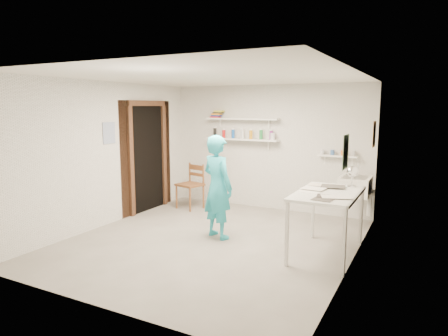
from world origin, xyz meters
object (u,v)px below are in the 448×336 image
at_px(work_table, 327,224).
at_px(belfast_sink, 355,186).
at_px(wall_clock, 219,168).
at_px(desk_lamp, 352,171).
at_px(man, 218,187).
at_px(wooden_chair, 190,185).

bearing_deg(work_table, belfast_sink, 85.73).
height_order(wall_clock, work_table, wall_clock).
relative_size(wall_clock, desk_lamp, 1.74).
height_order(man, wall_clock, man).
bearing_deg(desk_lamp, wooden_chair, 166.68).
height_order(belfast_sink, desk_lamp, desk_lamp).
relative_size(man, wall_clock, 5.56).
distance_m(man, desk_lamp, 1.96).
distance_m(wall_clock, desk_lamp, 1.97).
distance_m(work_table, desk_lamp, 0.86).
height_order(man, work_table, man).
bearing_deg(work_table, man, -179.41).
bearing_deg(man, wall_clock, -48.20).
bearing_deg(wooden_chair, work_table, -9.02).
bearing_deg(belfast_sink, work_table, -94.27).
xyz_separation_m(belfast_sink, desk_lamp, (0.10, -0.95, 0.39)).
xyz_separation_m(wall_clock, wooden_chair, (-1.24, 1.08, -0.57)).
relative_size(belfast_sink, wall_clock, 2.12).
height_order(belfast_sink, man, man).
distance_m(wooden_chair, work_table, 3.23).
relative_size(wooden_chair, desk_lamp, 5.86).
xyz_separation_m(belfast_sink, wooden_chair, (-3.08, -0.20, -0.22)).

